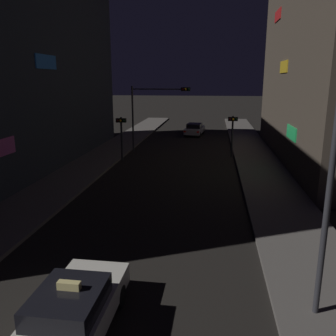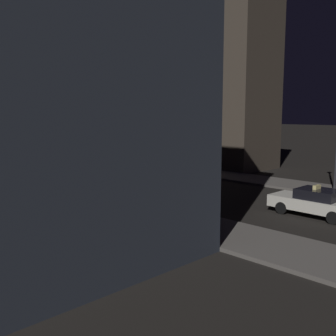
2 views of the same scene
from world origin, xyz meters
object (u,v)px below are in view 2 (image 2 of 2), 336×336
object	(u,v)px
traffic_light_right_kerb	(122,141)
sign_pole_left	(184,165)
far_car	(33,153)
taxi	(315,202)
traffic_light_overhead	(51,125)
traffic_light_left_kerb	(54,147)

from	to	relation	value
traffic_light_right_kerb	sign_pole_left	bearing A→B (deg)	-119.31
sign_pole_left	far_car	bearing A→B (deg)	77.92
taxi	sign_pole_left	size ratio (longest dim) A/B	1.04
traffic_light_overhead	far_car	bearing A→B (deg)	73.11
traffic_light_left_kerb	sign_pole_left	xyz separation A→B (m)	(-1.30, -15.32, 0.19)
traffic_light_overhead	taxi	bearing A→B (deg)	-85.36
far_car	traffic_light_left_kerb	world-z (taller)	traffic_light_left_kerb
taxi	traffic_light_right_kerb	xyz separation A→B (m)	(4.93, 22.31, 1.76)
traffic_light_overhead	sign_pole_left	size ratio (longest dim) A/B	1.35
far_car	traffic_light_right_kerb	world-z (taller)	traffic_light_right_kerb
far_car	taxi	bearing A→B (deg)	-91.98
taxi	traffic_light_overhead	xyz separation A→B (m)	(-1.92, 23.72, 3.48)
far_car	traffic_light_right_kerb	distance (m)	12.33
traffic_light_right_kerb	sign_pole_left	size ratio (longest dim) A/B	0.80
far_car	traffic_light_right_kerb	bearing A→B (deg)	-72.08
far_car	traffic_light_overhead	world-z (taller)	traffic_light_overhead
traffic_light_overhead	traffic_light_left_kerb	distance (m)	4.80
sign_pole_left	traffic_light_overhead	bearing A→B (deg)	80.53
far_car	traffic_light_overhead	xyz separation A→B (m)	(-3.10, -10.21, 3.48)
traffic_light_overhead	traffic_light_left_kerb	bearing A→B (deg)	-115.47
traffic_light_left_kerb	traffic_light_right_kerb	distance (m)	9.18
far_car	sign_pole_left	xyz separation A→B (m)	(-6.33, -29.58, 2.00)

